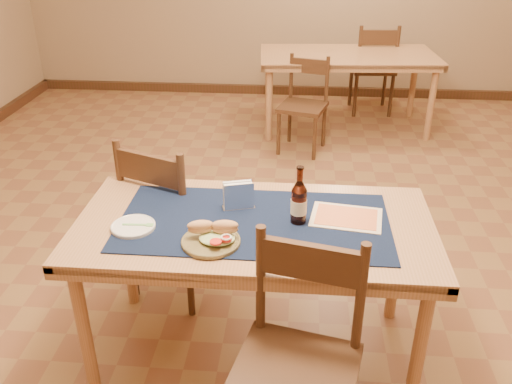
# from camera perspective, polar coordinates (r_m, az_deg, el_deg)

# --- Properties ---
(room) EXTENTS (6.04, 7.04, 2.84)m
(room) POSITION_cam_1_polar(r_m,az_deg,el_deg) (2.93, 1.20, 16.08)
(room) COLOR brown
(room) RESTS_ON ground
(main_table) EXTENTS (1.60, 0.80, 0.75)m
(main_table) POSITION_cam_1_polar(r_m,az_deg,el_deg) (2.46, -0.20, -4.85)
(main_table) COLOR #A7764E
(main_table) RESTS_ON ground
(placemat) EXTENTS (1.20, 0.60, 0.01)m
(placemat) POSITION_cam_1_polar(r_m,az_deg,el_deg) (2.41, -0.20, -3.14)
(placemat) COLOR #0E1A36
(placemat) RESTS_ON main_table
(baseboard) EXTENTS (6.00, 7.00, 0.10)m
(baseboard) POSITION_cam_1_polar(r_m,az_deg,el_deg) (3.47, 0.98, -6.35)
(baseboard) COLOR #3F2416
(baseboard) RESTS_ON ground
(back_table) EXTENTS (1.74, 0.96, 0.75)m
(back_table) POSITION_cam_1_polar(r_m,az_deg,el_deg) (5.45, 9.61, 13.32)
(back_table) COLOR #A7764E
(back_table) RESTS_ON ground
(chair_main_far) EXTENTS (0.58, 0.58, 0.97)m
(chair_main_far) POSITION_cam_1_polar(r_m,az_deg,el_deg) (2.99, -8.82, -2.43)
(chair_main_far) COLOR #3F2416
(chair_main_far) RESTS_ON ground
(chair_main_near) EXTENTS (0.53, 0.53, 0.97)m
(chair_main_near) POSITION_cam_1_polar(r_m,az_deg,el_deg) (2.10, 4.37, -17.47)
(chair_main_near) COLOR #3F2416
(chair_main_near) RESTS_ON ground
(chair_back_near) EXTENTS (0.48, 0.48, 0.84)m
(chair_back_near) POSITION_cam_1_polar(r_m,az_deg,el_deg) (4.93, 5.06, 9.27)
(chair_back_near) COLOR #3F2416
(chair_back_near) RESTS_ON ground
(chair_back_far) EXTENTS (0.47, 0.47, 0.95)m
(chair_back_far) POSITION_cam_1_polar(r_m,az_deg,el_deg) (6.01, 12.26, 12.70)
(chair_back_far) COLOR #3F2416
(chair_back_far) RESTS_ON ground
(sandwich_plate) EXTENTS (0.25, 0.25, 0.09)m
(sandwich_plate) POSITION_cam_1_polar(r_m,az_deg,el_deg) (2.26, -4.58, -4.78)
(sandwich_plate) COLOR brown
(sandwich_plate) RESTS_ON placemat
(side_plate) EXTENTS (0.19, 0.19, 0.02)m
(side_plate) POSITION_cam_1_polar(r_m,az_deg,el_deg) (2.42, -12.81, -3.51)
(side_plate) COLOR silver
(side_plate) RESTS_ON placemat
(fork) EXTENTS (0.14, 0.02, 0.00)m
(fork) POSITION_cam_1_polar(r_m,az_deg,el_deg) (2.41, -12.07, -3.39)
(fork) COLOR #70B965
(fork) RESTS_ON side_plate
(beer_bottle) EXTENTS (0.07, 0.07, 0.27)m
(beer_bottle) POSITION_cam_1_polar(r_m,az_deg,el_deg) (2.37, 4.53, -1.06)
(beer_bottle) COLOR #40160B
(beer_bottle) RESTS_ON placemat
(napkin_holder) EXTENTS (0.16, 0.09, 0.13)m
(napkin_holder) POSITION_cam_1_polar(r_m,az_deg,el_deg) (2.49, -1.86, -0.43)
(napkin_holder) COLOR white
(napkin_holder) RESTS_ON placemat
(menu_card) EXTENTS (0.34, 0.27, 0.01)m
(menu_card) POSITION_cam_1_polar(r_m,az_deg,el_deg) (2.47, 9.48, -2.62)
(menu_card) COLOR beige
(menu_card) RESTS_ON placemat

